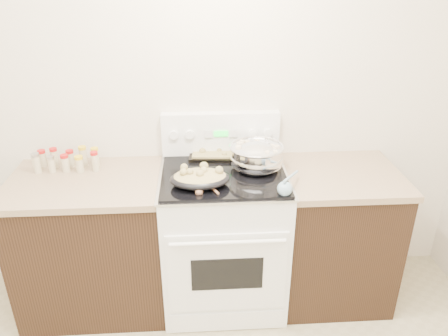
{
  "coord_description": "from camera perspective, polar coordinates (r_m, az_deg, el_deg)",
  "views": [
    {
      "loc": [
        0.2,
        -0.93,
        2.11
      ],
      "look_at": [
        0.35,
        1.37,
        1.0
      ],
      "focal_mm": 35.0,
      "sensor_mm": 36.0,
      "label": 1
    }
  ],
  "objects": [
    {
      "name": "room_shell",
      "position": [
        1.04,
        -14.67,
        1.6
      ],
      "size": [
        4.1,
        3.6,
        2.75
      ],
      "color": "beige",
      "rests_on": "ground"
    },
    {
      "name": "counter_left",
      "position": [
        2.96,
        -16.55,
        -9.37
      ],
      "size": [
        0.93,
        0.67,
        0.92
      ],
      "color": "black",
      "rests_on": "ground"
    },
    {
      "name": "counter_right",
      "position": [
        3.01,
        14.08,
        -8.38
      ],
      "size": [
        0.73,
        0.67,
        0.92
      ],
      "color": "black",
      "rests_on": "ground"
    },
    {
      "name": "kitchen_range",
      "position": [
        2.86,
        -0.07,
        -8.75
      ],
      "size": [
        0.78,
        0.73,
        1.22
      ],
      "color": "white",
      "rests_on": "ground"
    },
    {
      "name": "mixing_bowl",
      "position": [
        2.66,
        4.27,
        1.46
      ],
      "size": [
        0.35,
        0.35,
        0.2
      ],
      "color": "silver",
      "rests_on": "kitchen_range"
    },
    {
      "name": "roasting_pan",
      "position": [
        2.47,
        -3.17,
        -1.24
      ],
      "size": [
        0.35,
        0.25,
        0.11
      ],
      "color": "black",
      "rests_on": "kitchen_range"
    },
    {
      "name": "baking_sheet",
      "position": [
        2.87,
        -0.25,
        2.17
      ],
      "size": [
        0.43,
        0.31,
        0.06
      ],
      "color": "black",
      "rests_on": "kitchen_range"
    },
    {
      "name": "wooden_spoon",
      "position": [
        2.43,
        -2.87,
        -2.71
      ],
      "size": [
        0.13,
        0.25,
        0.04
      ],
      "color": "#A66F4C",
      "rests_on": "kitchen_range"
    },
    {
      "name": "blue_ladle",
      "position": [
        2.42,
        8.02,
        -2.52
      ],
      "size": [
        0.16,
        0.26,
        0.1
      ],
      "color": "#7A9CB6",
      "rests_on": "kitchen_range"
    },
    {
      "name": "spice_jars",
      "position": [
        2.88,
        -19.8,
        0.98
      ],
      "size": [
        0.4,
        0.15,
        0.13
      ],
      "color": "#BFB28C",
      "rests_on": "counter_left"
    }
  ]
}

